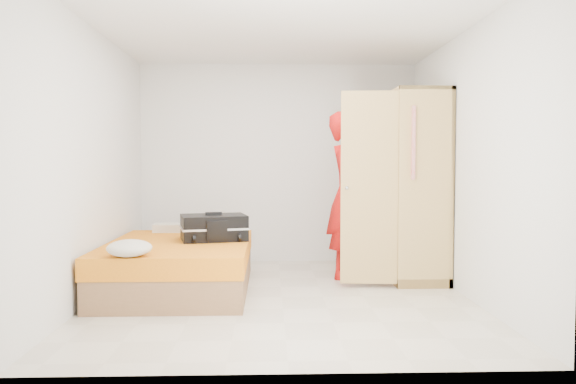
{
  "coord_description": "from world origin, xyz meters",
  "views": [
    {
      "loc": [
        -0.12,
        -5.41,
        1.31
      ],
      "look_at": [
        0.08,
        0.53,
        1.0
      ],
      "focal_mm": 35.0,
      "sensor_mm": 36.0,
      "label": 1
    }
  ],
  "objects_px": {
    "wardrobe": "(408,190)",
    "round_cushion": "(129,248)",
    "bed": "(179,266)",
    "suitcase": "(214,228)",
    "person": "(348,195)"
  },
  "relations": [
    {
      "from": "wardrobe",
      "to": "round_cushion",
      "type": "distance_m",
      "value": 3.15
    },
    {
      "from": "bed",
      "to": "suitcase",
      "type": "height_order",
      "value": "suitcase"
    },
    {
      "from": "bed",
      "to": "round_cushion",
      "type": "xyz_separation_m",
      "value": [
        -0.28,
        -0.9,
        0.32
      ]
    },
    {
      "from": "person",
      "to": "suitcase",
      "type": "relative_size",
      "value": 2.44
    },
    {
      "from": "wardrobe",
      "to": "person",
      "type": "distance_m",
      "value": 0.68
    },
    {
      "from": "person",
      "to": "suitcase",
      "type": "bearing_deg",
      "value": 131.37
    },
    {
      "from": "bed",
      "to": "person",
      "type": "relative_size",
      "value": 1.07
    },
    {
      "from": "bed",
      "to": "round_cushion",
      "type": "bearing_deg",
      "value": -107.37
    },
    {
      "from": "round_cushion",
      "to": "person",
      "type": "bearing_deg",
      "value": 35.46
    },
    {
      "from": "suitcase",
      "to": "wardrobe",
      "type": "bearing_deg",
      "value": -2.89
    },
    {
      "from": "round_cushion",
      "to": "suitcase",
      "type": "bearing_deg",
      "value": 58.48
    },
    {
      "from": "wardrobe",
      "to": "suitcase",
      "type": "relative_size",
      "value": 2.71
    },
    {
      "from": "bed",
      "to": "person",
      "type": "height_order",
      "value": "person"
    },
    {
      "from": "wardrobe",
      "to": "person",
      "type": "height_order",
      "value": "wardrobe"
    },
    {
      "from": "person",
      "to": "round_cushion",
      "type": "bearing_deg",
      "value": 148.85
    }
  ]
}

